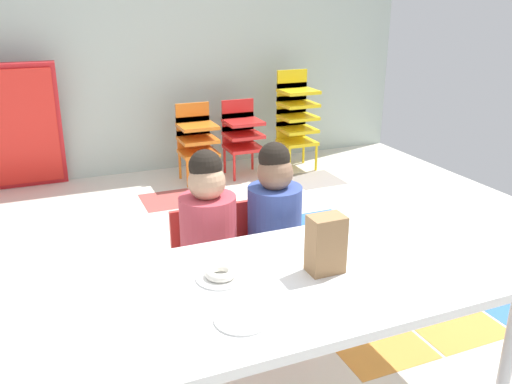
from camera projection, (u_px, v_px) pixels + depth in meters
ground_plane at (255, 315)px, 2.77m from camera, size 5.30×5.41×0.02m
back_wall at (135, 17)px, 4.63m from camera, size 5.30×0.10×2.77m
craft_table at (293, 289)px, 1.94m from camera, size 1.67×0.80×0.59m
seated_child_near_camera at (208, 228)px, 2.44m from camera, size 0.32×0.32×0.92m
seated_child_middle_seat at (274, 217)px, 2.56m from camera, size 0.34×0.34×0.92m
kid_chair_orange_stack at (196, 137)px, 4.68m from camera, size 0.32×0.30×0.68m
kid_chair_red_stack at (242, 132)px, 4.83m from camera, size 0.32×0.30×0.68m
kid_chair_yellow_stack at (296, 114)px, 4.99m from camera, size 0.32×0.30×0.92m
folded_activity_table at (4, 130)px, 4.32m from camera, size 0.90×0.29×1.09m
paper_bag_brown at (326, 244)px, 1.93m from camera, size 0.13×0.09×0.22m
paper_plate_near_edge at (221, 278)px, 1.91m from camera, size 0.18×0.18×0.01m
paper_plate_center_table at (242, 319)px, 1.67m from camera, size 0.18×0.18×0.01m
donut_powdered_on_plate at (221, 273)px, 1.91m from camera, size 0.11×0.11×0.03m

